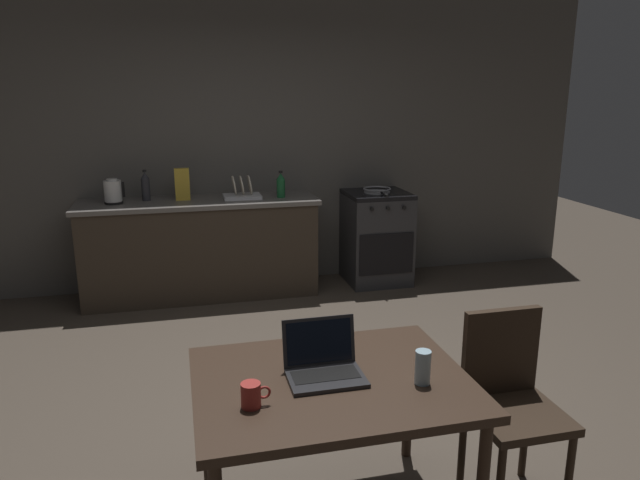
# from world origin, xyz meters

# --- Properties ---
(ground_plane) EXTENTS (12.00, 12.00, 0.00)m
(ground_plane) POSITION_xyz_m (0.00, 0.00, 0.00)
(ground_plane) COLOR #473D33
(back_wall) EXTENTS (6.40, 0.10, 2.80)m
(back_wall) POSITION_xyz_m (0.30, 2.63, 1.40)
(back_wall) COLOR #56534D
(back_wall) RESTS_ON ground_plane
(kitchen_counter) EXTENTS (2.16, 0.64, 0.91)m
(kitchen_counter) POSITION_xyz_m (-0.47, 2.28, 0.46)
(kitchen_counter) COLOR #382D23
(kitchen_counter) RESTS_ON ground_plane
(stove_oven) EXTENTS (0.60, 0.62, 0.91)m
(stove_oven) POSITION_xyz_m (1.25, 2.28, 0.45)
(stove_oven) COLOR #2D2D30
(stove_oven) RESTS_ON ground_plane
(dining_table) EXTENTS (1.16, 0.89, 0.71)m
(dining_table) POSITION_xyz_m (-0.07, -0.91, 0.64)
(dining_table) COLOR #332319
(dining_table) RESTS_ON ground_plane
(chair) EXTENTS (0.40, 0.40, 0.91)m
(chair) POSITION_xyz_m (0.78, -0.92, 0.53)
(chair) COLOR #2D2116
(chair) RESTS_ON ground_plane
(laptop) EXTENTS (0.32, 0.26, 0.22)m
(laptop) POSITION_xyz_m (-0.09, -0.88, 0.76)
(laptop) COLOR #232326
(laptop) RESTS_ON dining_table
(electric_kettle) EXTENTS (0.18, 0.16, 0.22)m
(electric_kettle) POSITION_xyz_m (-1.20, 2.28, 1.01)
(electric_kettle) COLOR black
(electric_kettle) RESTS_ON kitchen_counter
(bottle) EXTENTS (0.08, 0.08, 0.25)m
(bottle) POSITION_xyz_m (0.28, 2.23, 1.03)
(bottle) COLOR #19592D
(bottle) RESTS_ON kitchen_counter
(frying_pan) EXTENTS (0.27, 0.45, 0.05)m
(frying_pan) POSITION_xyz_m (1.24, 2.26, 0.93)
(frying_pan) COLOR gray
(frying_pan) RESTS_ON stove_oven
(coffee_mug) EXTENTS (0.12, 0.08, 0.10)m
(coffee_mug) POSITION_xyz_m (-0.42, -1.05, 0.76)
(coffee_mug) COLOR #9E2D28
(coffee_mug) RESTS_ON dining_table
(drinking_glass) EXTENTS (0.07, 0.07, 0.14)m
(drinking_glass) POSITION_xyz_m (0.29, -1.04, 0.78)
(drinking_glass) COLOR #99B7C6
(drinking_glass) RESTS_ON dining_table
(cereal_box) EXTENTS (0.13, 0.05, 0.29)m
(cereal_box) POSITION_xyz_m (-0.61, 2.30, 1.06)
(cereal_box) COLOR gold
(cereal_box) RESTS_ON kitchen_counter
(dish_rack) EXTENTS (0.34, 0.26, 0.21)m
(dish_rack) POSITION_xyz_m (-0.07, 2.28, 0.96)
(dish_rack) COLOR silver
(dish_rack) RESTS_ON kitchen_counter
(bottle_b) EXTENTS (0.08, 0.08, 0.28)m
(bottle_b) POSITION_xyz_m (-0.93, 2.36, 1.04)
(bottle_b) COLOR #2D2D33
(bottle_b) RESTS_ON kitchen_counter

